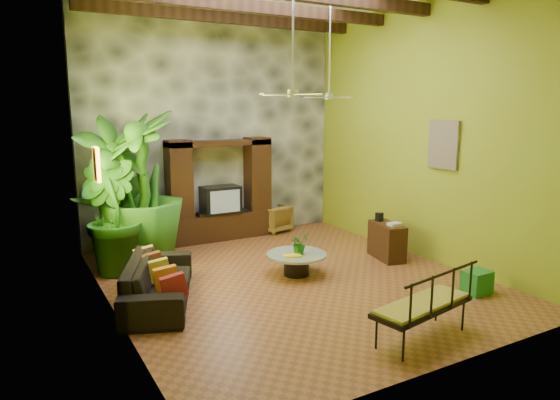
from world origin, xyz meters
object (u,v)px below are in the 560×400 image
entertainment_center (220,198)px  ceiling_fan_back (329,86)px  wicker_armchair (274,218)px  tall_plant_a (117,190)px  sofa (159,281)px  iron_bench (427,302)px  ceiling_fan_front (293,80)px  tall_plant_b (110,215)px  tall_plant_c (141,187)px  side_console (387,241)px  coffee_table (296,261)px  green_bin (477,282)px

entertainment_center → ceiling_fan_back: ceiling_fan_back is taller
wicker_armchair → tall_plant_a: tall_plant_a is taller
entertainment_center → tall_plant_a: bearing=-165.5°
tall_plant_a → wicker_armchair: bearing=9.5°
sofa → tall_plant_a: 2.64m
tall_plant_a → iron_bench: tall_plant_a is taller
ceiling_fan_front → tall_plant_a: 4.15m
ceiling_fan_front → ceiling_fan_back: bearing=41.6°
sofa → tall_plant_a: size_ratio=0.81×
entertainment_center → tall_plant_b: entertainment_center is taller
entertainment_center → iron_bench: size_ratio=1.49×
tall_plant_c → ceiling_fan_back: bearing=-18.0°
side_console → sofa: bearing=-167.7°
tall_plant_a → iron_bench: (2.70, -5.43, -0.89)m
wicker_armchair → coffee_table: 3.23m
iron_bench → wicker_armchair: bearing=69.7°
tall_plant_b → entertainment_center: bearing=24.7°
sofa → ceiling_fan_back: bearing=-52.6°
sofa → iron_bench: 4.01m
sofa → tall_plant_c: 2.53m
green_bin → tall_plant_a: bearing=135.5°
ceiling_fan_back → iron_bench: size_ratio=1.16×
wicker_armchair → tall_plant_b: bearing=1.5°
entertainment_center → sofa: size_ratio=1.03×
coffee_table → tall_plant_a: bearing=137.5°
entertainment_center → green_bin: 5.76m
wicker_armchair → iron_bench: 6.16m
ceiling_fan_back → tall_plant_c: (-3.56, 1.15, -1.93)m
ceiling_fan_front → wicker_armchair: bearing=65.9°
sofa → green_bin: size_ratio=5.30×
entertainment_center → tall_plant_c: tall_plant_c is taller
ceiling_fan_front → tall_plant_b: 4.09m
wicker_armchair → tall_plant_b: tall_plant_b is taller
ceiling_fan_back → iron_bench: bearing=-107.3°
ceiling_fan_back → iron_bench: 5.17m
iron_bench → tall_plant_a: bearing=106.1°
wicker_armchair → green_bin: wicker_armchair is taller
tall_plant_c → side_console: (4.26, -2.25, -1.11)m
tall_plant_c → coffee_table: (2.17, -2.22, -1.21)m
green_bin → wicker_armchair: bearing=99.9°
tall_plant_b → coffee_table: tall_plant_b is taller
tall_plant_c → green_bin: bearing=-46.2°
tall_plant_c → side_console: 4.94m
tall_plant_b → coffee_table: bearing=-31.8°
ceiling_fan_back → sofa: ceiling_fan_back is taller
coffee_table → green_bin: bearing=-46.9°
entertainment_center → ceiling_fan_back: 3.50m
ceiling_fan_back → tall_plant_c: 4.21m
entertainment_center → ceiling_fan_front: (-0.20, -3.54, 2.44)m
entertainment_center → coffee_table: bearing=-85.9°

